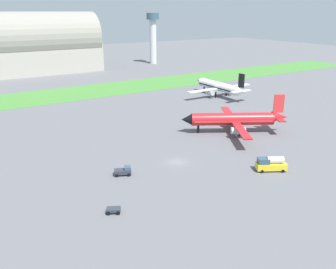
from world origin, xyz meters
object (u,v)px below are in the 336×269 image
control_tower (153,34)px  pushback_tug_midfield (124,171)px  fuel_truck_near_gate (271,164)px  airplane_parked_jet_far (220,87)px  airplane_midfield_jet (235,119)px  baggage_cart_by_runway (113,210)px

control_tower → pushback_tug_midfield: bearing=-122.5°
fuel_truck_near_gate → airplane_parked_jet_far: bearing=-91.7°
fuel_truck_near_gate → pushback_tug_midfield: (-28.14, 15.32, -0.67)m
airplane_parked_jet_far → control_tower: control_tower is taller
airplane_midfield_jet → airplane_parked_jet_far: bearing=-94.9°
fuel_truck_near_gate → pushback_tug_midfield: 32.05m
airplane_midfield_jet → pushback_tug_midfield: bearing=42.5°
fuel_truck_near_gate → airplane_midfield_jet: bearing=-85.2°
control_tower → airplane_parked_jet_far: bearing=-105.0°
fuel_truck_near_gate → baggage_cart_by_runway: 36.39m
airplane_midfield_jet → fuel_truck_near_gate: 26.44m
fuel_truck_near_gate → baggage_cart_by_runway: fuel_truck_near_gate is taller
control_tower → fuel_truck_near_gate: bearing=-111.8°
airplane_midfield_jet → baggage_cart_by_runway: bearing=54.5°
fuel_truck_near_gate → control_tower: 173.70m
airplane_parked_jet_far → pushback_tug_midfield: 80.58m
baggage_cart_by_runway → fuel_truck_near_gate: bearing=24.8°
pushback_tug_midfield → baggage_cart_by_runway: (-8.15, -12.81, -0.34)m
baggage_cart_by_runway → airplane_midfield_jet: bearing=53.0°
pushback_tug_midfield → control_tower: (92.30, 145.14, 18.25)m
airplane_midfield_jet → baggage_cart_by_runway: (-47.41, -21.36, -3.40)m
airplane_parked_jet_far → fuel_truck_near_gate: 72.31m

